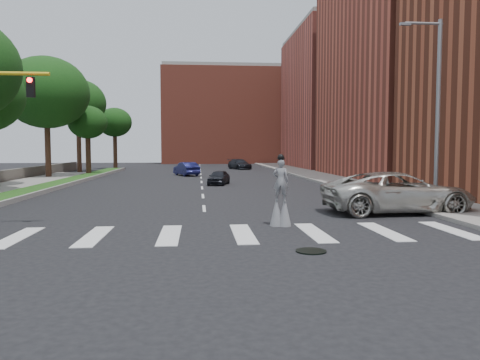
% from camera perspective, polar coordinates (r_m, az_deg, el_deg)
% --- Properties ---
extents(ground_plane, '(160.00, 160.00, 0.00)m').
position_cam_1_polar(ground_plane, '(15.58, -4.02, -7.32)').
color(ground_plane, black).
rests_on(ground_plane, ground).
extents(grass_median, '(2.00, 60.00, 0.25)m').
position_cam_1_polar(grass_median, '(37.13, -22.69, -0.84)').
color(grass_median, '#1B4413').
rests_on(grass_median, ground).
extents(median_curb, '(0.20, 60.00, 0.28)m').
position_cam_1_polar(median_curb, '(36.83, -21.13, -0.81)').
color(median_curb, gray).
rests_on(median_curb, ground).
extents(sidewalk_right, '(5.00, 90.00, 0.18)m').
position_cam_1_polar(sidewalk_right, '(42.36, 12.46, -0.11)').
color(sidewalk_right, gray).
rests_on(sidewalk_right, ground).
extents(manhole, '(0.90, 0.90, 0.04)m').
position_cam_1_polar(manhole, '(14.01, 8.65, -8.56)').
color(manhole, black).
rests_on(manhole, ground).
extents(building_mid, '(16.00, 22.00, 24.00)m').
position_cam_1_polar(building_mid, '(51.25, 21.39, 13.78)').
color(building_mid, '#9F4432').
rests_on(building_mid, ground).
extents(building_far, '(16.00, 22.00, 20.00)m').
position_cam_1_polar(building_far, '(73.10, 12.82, 9.35)').
color(building_far, '#B75043').
rests_on(building_far, ground).
extents(building_backdrop, '(26.00, 14.00, 18.00)m').
position_cam_1_polar(building_backdrop, '(93.68, -1.28, 7.64)').
color(building_backdrop, '#9F4432').
rests_on(building_backdrop, ground).
extents(streetlight, '(2.05, 0.20, 9.00)m').
position_cam_1_polar(streetlight, '(24.11, 22.77, 8.07)').
color(streetlight, slate).
rests_on(streetlight, ground).
extents(stilt_performer, '(0.83, 0.61, 2.79)m').
position_cam_1_polar(stilt_performer, '(18.20, 4.97, -2.26)').
color(stilt_performer, '#372116').
rests_on(stilt_performer, ground).
extents(suv_crossing, '(7.02, 3.44, 1.92)m').
position_cam_1_polar(suv_crossing, '(23.03, 18.68, -1.44)').
color(suv_crossing, beige).
rests_on(suv_crossing, ground).
extents(car_near, '(2.25, 3.76, 1.20)m').
position_cam_1_polar(car_near, '(38.40, -2.61, 0.33)').
color(car_near, black).
rests_on(car_near, ground).
extents(car_mid, '(3.09, 4.67, 1.45)m').
position_cam_1_polar(car_mid, '(50.86, -6.56, 1.35)').
color(car_mid, navy).
rests_on(car_mid, ground).
extents(car_far, '(3.47, 5.26, 1.42)m').
position_cam_1_polar(car_far, '(65.57, -0.06, 1.95)').
color(car_far, black).
rests_on(car_far, ground).
extents(tree_4, '(8.24, 8.24, 11.92)m').
position_cam_1_polar(tree_4, '(50.26, -22.55, 9.80)').
color(tree_4, '#372116').
rests_on(tree_4, ground).
extents(tree_5, '(6.84, 6.84, 11.45)m').
position_cam_1_polar(tree_5, '(61.80, -19.15, 8.84)').
color(tree_5, '#372116').
rests_on(tree_5, ground).
extents(tree_6, '(4.21, 4.21, 7.58)m').
position_cam_1_polar(tree_6, '(53.75, -18.09, 6.63)').
color(tree_6, '#372116').
rests_on(tree_6, ground).
extents(tree_7, '(4.78, 4.78, 8.60)m').
position_cam_1_polar(tree_7, '(68.20, -15.03, 6.76)').
color(tree_7, '#372116').
rests_on(tree_7, ground).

